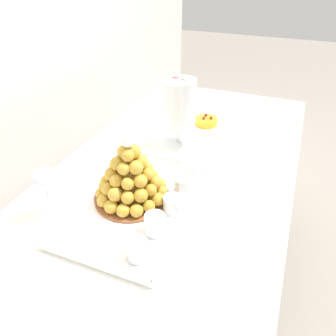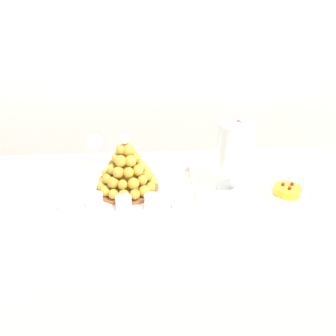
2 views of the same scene
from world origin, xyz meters
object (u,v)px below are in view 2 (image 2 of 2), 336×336
(wine_glass, at_px, (95,143))
(macaron_goblet, at_px, (235,148))
(croquembouche, at_px, (127,170))
(dessert_cup_mid_right, at_px, (152,203))
(dessert_cup_mid_left, at_px, (95,202))
(dessert_cup_centre, at_px, (124,204))
(dessert_cup_left, at_px, (65,203))
(fruit_tart_plate, at_px, (287,192))
(serving_tray, at_px, (125,193))
(dessert_cup_right, at_px, (180,201))

(wine_glass, bearing_deg, macaron_goblet, -21.69)
(croquembouche, height_order, dessert_cup_mid_right, croquembouche)
(dessert_cup_mid_left, relative_size, dessert_cup_centre, 1.06)
(dessert_cup_left, relative_size, fruit_tart_plate, 0.29)
(dessert_cup_mid_right, distance_m, fruit_tart_plate, 0.50)
(dessert_cup_left, height_order, dessert_cup_centre, dessert_cup_left)
(serving_tray, bearing_deg, dessert_cup_centre, -88.87)
(macaron_goblet, bearing_deg, dessert_cup_centre, -162.32)
(croquembouche, bearing_deg, dessert_cup_right, -34.88)
(dessert_cup_centre, relative_size, fruit_tart_plate, 0.30)
(dessert_cup_centre, xyz_separation_m, dessert_cup_mid_right, (0.10, 0.00, 0.00))
(croquembouche, bearing_deg, dessert_cup_mid_left, -130.22)
(dessert_cup_left, height_order, dessert_cup_mid_right, dessert_cup_left)
(serving_tray, height_order, dessert_cup_left, dessert_cup_left)
(dessert_cup_mid_right, bearing_deg, macaron_goblet, 22.63)
(dessert_cup_mid_right, relative_size, macaron_goblet, 0.20)
(serving_tray, relative_size, dessert_cup_mid_left, 9.10)
(croquembouche, distance_m, dessert_cup_mid_right, 0.17)
(croquembouche, relative_size, dessert_cup_mid_right, 4.34)
(dessert_cup_mid_right, height_order, dessert_cup_right, dessert_cup_mid_right)
(dessert_cup_left, xyz_separation_m, wine_glass, (0.07, 0.32, 0.08))
(dessert_cup_mid_right, bearing_deg, dessert_cup_right, 4.42)
(dessert_cup_right, bearing_deg, macaron_goblet, 30.06)
(dessert_cup_mid_left, distance_m, macaron_goblet, 0.53)
(dessert_cup_left, distance_m, dessert_cup_mid_left, 0.10)
(dessert_cup_left, height_order, dessert_cup_mid_left, dessert_cup_mid_left)
(dessert_cup_mid_left, height_order, wine_glass, wine_glass)
(croquembouche, height_order, dessert_cup_left, croquembouche)
(dessert_cup_mid_left, distance_m, dessert_cup_right, 0.29)
(wine_glass, bearing_deg, croquembouche, -55.28)
(serving_tray, height_order, dessert_cup_right, dessert_cup_right)
(dessert_cup_centre, height_order, dessert_cup_mid_right, dessert_cup_mid_right)
(dessert_cup_mid_left, xyz_separation_m, fruit_tart_plate, (0.69, 0.06, -0.02))
(dessert_cup_mid_right, distance_m, wine_glass, 0.42)
(serving_tray, relative_size, dessert_cup_right, 8.93)
(dessert_cup_centre, relative_size, dessert_cup_mid_right, 1.03)
(dessert_cup_centre, height_order, macaron_goblet, macaron_goblet)
(dessert_cup_right, bearing_deg, dessert_cup_left, 178.76)
(serving_tray, bearing_deg, croquembouche, 69.96)
(dessert_cup_centre, bearing_deg, serving_tray, 91.13)
(dessert_cup_mid_left, height_order, dessert_cup_right, dessert_cup_mid_left)
(serving_tray, distance_m, wine_glass, 0.28)
(dessert_cup_mid_right, xyz_separation_m, fruit_tart_plate, (0.50, 0.07, -0.02))
(serving_tray, height_order, dessert_cup_mid_right, dessert_cup_mid_right)
(croquembouche, bearing_deg, macaron_goblet, -1.61)
(dessert_cup_centre, bearing_deg, dessert_cup_mid_left, 172.90)
(dessert_cup_mid_right, height_order, wine_glass, wine_glass)
(fruit_tart_plate, xyz_separation_m, wine_glass, (-0.73, 0.27, 0.10))
(wine_glass, bearing_deg, dessert_cup_right, -45.43)
(dessert_cup_centre, xyz_separation_m, fruit_tart_plate, (0.60, 0.07, -0.02))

